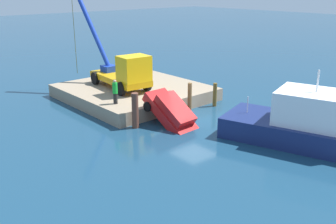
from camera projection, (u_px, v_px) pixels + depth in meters
ground at (195, 119)px, 25.79m from camera, size 200.00×200.00×0.00m
dock at (134, 92)px, 30.51m from camera, size 10.04×9.63×0.95m
crane_truck at (123, 70)px, 29.11m from camera, size 8.85×2.93×8.23m
dock_worker at (115, 92)px, 25.69m from camera, size 0.34×0.34×1.66m
salvaged_car at (174, 116)px, 24.38m from camera, size 4.25×2.16×3.11m
piling_near at (135, 111)px, 23.97m from camera, size 0.42×0.42×2.25m
piling_mid at (170, 105)px, 25.73m from camera, size 0.29×0.29×1.90m
piling_far at (190, 98)px, 27.00m from camera, size 0.29×0.29×2.10m
piling_end at (215, 95)px, 28.36m from camera, size 0.29×0.29×1.75m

